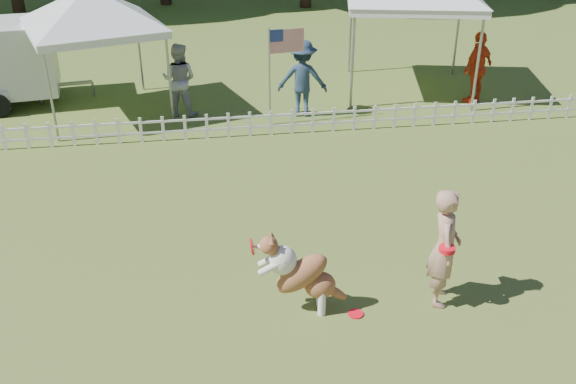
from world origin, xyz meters
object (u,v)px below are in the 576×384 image
Objects in this scene: spectator_a at (179,80)px; dog at (303,274)px; canopy_tent_left at (97,54)px; spectator_c at (478,68)px; spectator_b at (302,78)px; canopy_tent_right at (410,27)px; frisbee_on_turf at (356,314)px; handler at (444,247)px; flag_pole at (270,78)px.

dog is at bearing 121.95° from spectator_a.
canopy_tent_left is at bearing 118.06° from dog.
dog is 10.05m from spectator_c.
spectator_c is (7.71, -0.22, 0.03)m from spectator_a.
spectator_b is 4.69m from spectator_c.
dog is 0.36× the size of canopy_tent_right.
spectator_c is at bearing -164.90° from spectator_b.
dog is 5.69× the size of frisbee_on_turf.
handler is 1.00× the size of spectator_a.
dog is 10.40m from canopy_tent_right.
flag_pole is at bearing 92.42° from frisbee_on_turf.
frisbee_on_turf is at bearing -99.12° from canopy_tent_right.
frisbee_on_turf is at bearing -81.76° from canopy_tent_left.
spectator_a is at bearing -158.22° from canopy_tent_right.
flag_pole is at bearing 91.84° from dog.
spectator_a is (-2.14, 1.02, -0.27)m from flag_pole.
canopy_tent_right is 1.83× the size of spectator_b.
spectator_a is 7.71m from spectator_c.
canopy_tent_right is 1.92× the size of spectator_a.
canopy_tent_right is 6.36m from spectator_a.
flag_pole is at bearing -37.25° from canopy_tent_left.
spectator_a is at bearing 40.23° from handler.
handler reaches higher than frisbee_on_turf.
frisbee_on_turf is 0.12× the size of spectator_b.
spectator_b is at bearing 21.82° from flag_pole.
canopy_tent_left is at bearing 8.73° from spectator_a.
dog is at bearing 163.66° from frisbee_on_turf.
spectator_b reaches higher than handler.
spectator_a reaches higher than dog.
canopy_tent_right is (8.17, 0.63, 0.21)m from canopy_tent_left.
dog is 0.41× the size of canopy_tent_left.
canopy_tent_right is (2.47, 9.35, 0.84)m from handler.
spectator_c is at bearing 58.56° from dog.
spectator_a is 0.97× the size of spectator_c.
handler is at bearing 7.62° from frisbee_on_turf.
dog is 7.91m from spectator_b.
spectator_b is at bearing -168.97° from spectator_a.
flag_pole is (4.09, -1.42, -0.36)m from canopy_tent_left.
dog is 0.70× the size of spectator_a.
spectator_a is (-6.22, -1.02, -0.84)m from canopy_tent_right.
spectator_c is (1.49, -1.25, -0.81)m from canopy_tent_right.
flag_pole is 2.39m from spectator_a.
flag_pole reaches higher than handler.
dog is at bearing 92.33° from spectator_b.
canopy_tent_left reaches higher than spectator_c.
canopy_tent_right reaches higher than flag_pole.
flag_pole reaches higher than dog.
spectator_c is (4.69, 0.27, -0.01)m from spectator_b.
canopy_tent_right is at bearing -142.83° from spectator_b.
canopy_tent_right reaches higher than spectator_b.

